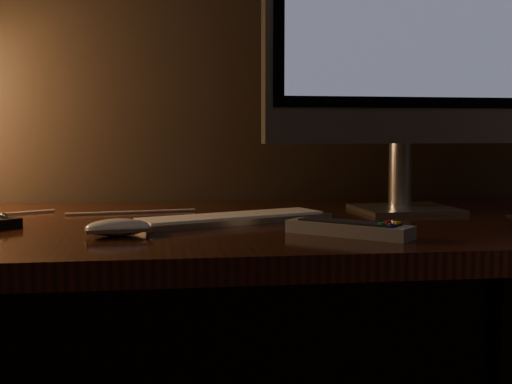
{
  "coord_description": "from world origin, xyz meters",
  "views": [
    {
      "loc": [
        -0.12,
        0.54,
        0.92
      ],
      "look_at": [
        0.05,
        1.73,
        0.81
      ],
      "focal_mm": 50.0,
      "sensor_mm": 36.0,
      "label": 1
    }
  ],
  "objects": [
    {
      "name": "desk",
      "position": [
        0.0,
        1.93,
        0.62
      ],
      "size": [
        1.6,
        0.75,
        0.75
      ],
      "color": "#33150B",
      "rests_on": "ground"
    },
    {
      "name": "monitor",
      "position": [
        0.4,
        1.96,
        1.13
      ],
      "size": [
        0.61,
        0.19,
        0.64
      ],
      "rotation": [
        0.0,
        0.0,
        0.06
      ],
      "color": "silver",
      "rests_on": "desk"
    },
    {
      "name": "keyboard",
      "position": [
        0.02,
        1.84,
        0.76
      ],
      "size": [
        0.39,
        0.24,
        0.01
      ],
      "primitive_type": "cube",
      "rotation": [
        0.0,
        0.0,
        0.38
      ],
      "color": "silver",
      "rests_on": "desk"
    },
    {
      "name": "mouse",
      "position": [
        -0.18,
        1.7,
        0.76
      ],
      "size": [
        0.11,
        0.07,
        0.02
      ],
      "primitive_type": "ellipsoid",
      "rotation": [
        0.0,
        0.0,
        0.13
      ],
      "color": "white",
      "rests_on": "desk"
    },
    {
      "name": "tv_remote",
      "position": [
        0.19,
        1.65,
        0.76
      ],
      "size": [
        0.19,
        0.18,
        0.03
      ],
      "rotation": [
        0.0,
        0.0,
        -0.74
      ],
      "color": "gray",
      "rests_on": "desk"
    },
    {
      "name": "cable",
      "position": [
        -0.31,
        1.99,
        0.75
      ],
      "size": [
        0.52,
        0.17,
        0.0
      ],
      "primitive_type": "cylinder",
      "rotation": [
        0.0,
        1.57,
        0.3
      ],
      "color": "white",
      "rests_on": "desk"
    }
  ]
}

